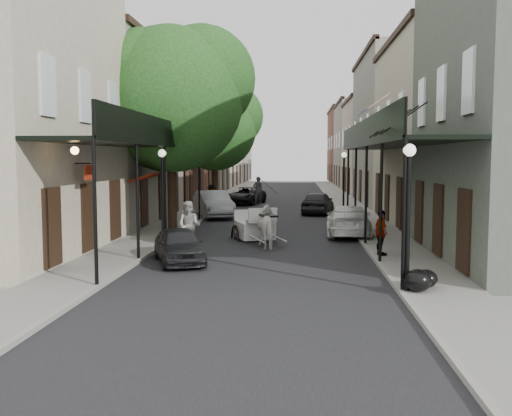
% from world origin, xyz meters
% --- Properties ---
extents(ground, '(140.00, 140.00, 0.00)m').
position_xyz_m(ground, '(0.00, 0.00, 0.00)').
color(ground, gray).
rests_on(ground, ground).
extents(road, '(8.00, 90.00, 0.01)m').
position_xyz_m(road, '(0.00, 20.00, 0.01)').
color(road, black).
rests_on(road, ground).
extents(sidewalk_left, '(2.20, 90.00, 0.12)m').
position_xyz_m(sidewalk_left, '(-5.00, 20.00, 0.06)').
color(sidewalk_left, gray).
rests_on(sidewalk_left, ground).
extents(sidewalk_right, '(2.20, 90.00, 0.12)m').
position_xyz_m(sidewalk_right, '(5.00, 20.00, 0.06)').
color(sidewalk_right, gray).
rests_on(sidewalk_right, ground).
extents(building_row_left, '(5.00, 80.00, 10.50)m').
position_xyz_m(building_row_left, '(-8.60, 30.00, 5.25)').
color(building_row_left, beige).
rests_on(building_row_left, ground).
extents(building_row_right, '(5.00, 80.00, 10.50)m').
position_xyz_m(building_row_right, '(8.60, 30.00, 5.25)').
color(building_row_right, gray).
rests_on(building_row_right, ground).
extents(gallery_left, '(2.20, 18.05, 4.88)m').
position_xyz_m(gallery_left, '(-4.79, 6.98, 4.05)').
color(gallery_left, black).
rests_on(gallery_left, sidewalk_left).
extents(gallery_right, '(2.20, 18.05, 4.88)m').
position_xyz_m(gallery_right, '(4.79, 6.98, 4.05)').
color(gallery_right, black).
rests_on(gallery_right, sidewalk_right).
extents(tree_near, '(7.31, 6.80, 9.63)m').
position_xyz_m(tree_near, '(-4.20, 10.18, 6.49)').
color(tree_near, '#382619').
rests_on(tree_near, sidewalk_left).
extents(tree_far, '(6.45, 6.00, 8.61)m').
position_xyz_m(tree_far, '(-4.25, 24.18, 5.84)').
color(tree_far, '#382619').
rests_on(tree_far, sidewalk_left).
extents(lamppost_right_near, '(0.32, 0.32, 3.71)m').
position_xyz_m(lamppost_right_near, '(4.10, -2.00, 2.05)').
color(lamppost_right_near, black).
rests_on(lamppost_right_near, sidewalk_right).
extents(lamppost_left, '(0.32, 0.32, 3.71)m').
position_xyz_m(lamppost_left, '(-4.10, 6.00, 2.05)').
color(lamppost_left, black).
rests_on(lamppost_left, sidewalk_left).
extents(lamppost_right_far, '(0.32, 0.32, 3.71)m').
position_xyz_m(lamppost_right_far, '(4.10, 18.00, 2.05)').
color(lamppost_right_far, black).
rests_on(lamppost_right_far, sidewalk_right).
extents(horse, '(1.48, 2.12, 1.63)m').
position_xyz_m(horse, '(0.22, 5.46, 0.82)').
color(horse, white).
rests_on(horse, ground).
extents(carriage, '(2.20, 2.72, 2.73)m').
position_xyz_m(carriage, '(-0.63, 7.86, 1.06)').
color(carriage, black).
rests_on(carriage, ground).
extents(pedestrian_walking, '(1.01, 0.84, 1.86)m').
position_xyz_m(pedestrian_walking, '(-2.75, 4.56, 0.93)').
color(pedestrian_walking, '#A7A69D').
rests_on(pedestrian_walking, ground).
extents(pedestrian_sidewalk_left, '(1.18, 0.83, 1.65)m').
position_xyz_m(pedestrian_sidewalk_left, '(-4.20, 19.74, 0.95)').
color(pedestrian_sidewalk_left, gray).
rests_on(pedestrian_sidewalk_left, sidewalk_left).
extents(pedestrian_sidewalk_right, '(0.59, 0.99, 1.58)m').
position_xyz_m(pedestrian_sidewalk_right, '(4.20, 3.17, 0.91)').
color(pedestrian_sidewalk_right, gray).
rests_on(pedestrian_sidewalk_right, sidewalk_right).
extents(car_left_near, '(2.53, 3.78, 1.19)m').
position_xyz_m(car_left_near, '(-2.60, 1.90, 0.60)').
color(car_left_near, black).
rests_on(car_left_near, ground).
extents(car_left_mid, '(3.19, 5.03, 1.56)m').
position_xyz_m(car_left_mid, '(-3.59, 16.46, 0.78)').
color(car_left_mid, '#9C9CA1').
rests_on(car_left_mid, ground).
extents(car_left_far, '(3.20, 5.09, 1.31)m').
position_xyz_m(car_left_far, '(-2.60, 26.11, 0.66)').
color(car_left_far, black).
rests_on(car_left_far, ground).
extents(car_right_near, '(2.22, 4.85, 1.37)m').
position_xyz_m(car_right_near, '(3.60, 9.00, 0.69)').
color(car_right_near, silver).
rests_on(car_right_near, ground).
extents(car_right_far, '(2.39, 4.43, 1.43)m').
position_xyz_m(car_right_far, '(2.60, 19.00, 0.72)').
color(car_right_far, black).
rests_on(car_right_far, ground).
extents(trash_bags, '(0.93, 1.08, 0.57)m').
position_xyz_m(trash_bags, '(4.46, -2.03, 0.39)').
color(trash_bags, black).
rests_on(trash_bags, sidewalk_right).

